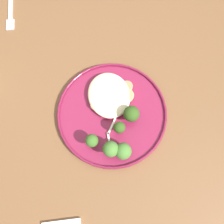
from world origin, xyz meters
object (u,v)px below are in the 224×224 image
Objects in this scene: seared_scallop_rear_pale at (127,88)px; broccoli_floret_near_rim at (111,149)px; broccoli_floret_center_pile at (92,141)px; dinner_fork at (11,6)px; seared_scallop_front_small at (109,96)px; seared_scallop_right_edge at (102,100)px; broccoli_floret_left_leaning at (123,151)px; seared_scallop_left_edge at (112,87)px; seared_scallop_center_golden at (96,105)px; broccoli_floret_tall_stalk at (131,114)px; dinner_plate at (112,113)px; broccoli_floret_front_edge at (119,128)px; seared_scallop_large_seared at (127,96)px.

broccoli_floret_near_rim reaches higher than seared_scallop_rear_pale.
broccoli_floret_center_pile is 0.29× the size of dinner_fork.
seared_scallop_right_edge is at bearing -76.09° from seared_scallop_front_small.
seared_scallop_left_edge is at bearing 174.12° from broccoli_floret_left_leaning.
seared_scallop_right_edge is at bearing -173.39° from broccoli_floret_left_leaning.
seared_scallop_center_golden is 1.19× the size of seared_scallop_front_small.
broccoli_floret_tall_stalk reaches higher than broccoli_floret_center_pile.
seared_scallop_rear_pale is 0.08m from seared_scallop_right_edge.
dinner_fork is (-0.38, -0.20, -0.02)m from seared_scallop_right_edge.
seared_scallop_right_edge reaches higher than seared_scallop_left_edge.
seared_scallop_rear_pale is 0.56× the size of broccoli_floret_center_pile.
dinner_plate is at bearing 27.52° from dinner_fork.
seared_scallop_front_small is 0.13m from broccoli_floret_center_pile.
broccoli_floret_left_leaning is at bearing 57.42° from broccoli_floret_center_pile.
seared_scallop_right_edge is at bearing -165.45° from broccoli_floret_front_edge.
dinner_fork is (-0.35, -0.23, -0.02)m from seared_scallop_left_edge.
dinner_plate is 0.05m from seared_scallop_front_small.
seared_scallop_center_golden is 0.90× the size of seared_scallop_rear_pale.
broccoli_floret_near_rim reaches higher than broccoli_floret_tall_stalk.
broccoli_floret_left_leaning reaches higher than broccoli_floret_center_pile.
seared_scallop_center_golden and seared_scallop_large_seared have the same top height.
seared_scallop_left_edge is at bearing -135.63° from seared_scallop_large_seared.
broccoli_floret_center_pile is (0.11, -0.07, 0.02)m from seared_scallop_front_small.
seared_scallop_right_edge is at bearing -51.43° from seared_scallop_left_edge.
seared_scallop_rear_pale and seared_scallop_left_edge have the same top height.
broccoli_floret_front_edge is (0.08, -0.05, 0.02)m from seared_scallop_large_seared.
dinner_plate is at bearing 24.41° from seared_scallop_right_edge.
broccoli_floret_front_edge is at bearing 101.62° from broccoli_floret_center_pile.
dinner_plate is at bearing 163.69° from broccoli_floret_near_rim.
seared_scallop_large_seared is 1.11× the size of seared_scallop_right_edge.
seared_scallop_left_edge is at bearing 164.53° from broccoli_floret_near_rim.
broccoli_floret_left_leaning reaches higher than broccoli_floret_front_edge.
broccoli_floret_center_pile reaches higher than seared_scallop_right_edge.
dinner_fork is (-0.37, -0.22, -0.02)m from seared_scallop_front_small.
seared_scallop_front_small is 0.05m from seared_scallop_rear_pale.
seared_scallop_large_seared is 0.07m from seared_scallop_right_edge.
broccoli_floret_tall_stalk is (0.05, 0.08, 0.02)m from seared_scallop_center_golden.
seared_scallop_front_small is 0.76× the size of seared_scallop_rear_pale.
broccoli_floret_center_pile is 0.90× the size of broccoli_floret_near_rim.
broccoli_floret_center_pile is 1.04× the size of broccoli_floret_front_edge.
broccoli_floret_left_leaning is at bearing -19.51° from seared_scallop_rear_pale.
broccoli_floret_front_edge reaches higher than seared_scallop_rear_pale.
dinner_fork is at bearing -154.54° from broccoli_floret_front_edge.
broccoli_floret_left_leaning is 0.30× the size of dinner_fork.
broccoli_floret_front_edge reaches higher than dinner_fork.
broccoli_floret_center_pile reaches higher than seared_scallop_center_golden.
broccoli_floret_front_edge reaches higher than seared_scallop_left_edge.
dinner_fork is (-0.44, -0.26, -0.04)m from broccoli_floret_tall_stalk.
seared_scallop_front_small is at bearing 147.16° from broccoli_floret_center_pile.
seared_scallop_center_golden is 0.09m from broccoli_floret_front_edge.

